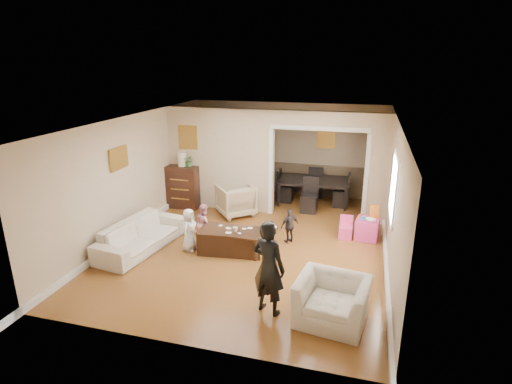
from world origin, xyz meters
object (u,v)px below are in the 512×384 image
(dining_table, at_px, (313,192))
(dresser, at_px, (184,187))
(play_table, at_px, (367,229))
(child_kneel_b, at_px, (205,223))
(adult_person, at_px, (269,267))
(sofa, at_px, (141,235))
(cyan_cup, at_px, (363,218))
(armchair_front, at_px, (332,301))
(armchair_back, at_px, (236,200))
(child_toddler, at_px, (290,226))
(coffee_table, at_px, (231,241))
(coffee_cup, at_px, (235,229))
(table_lamp, at_px, (182,159))
(child_kneel_a, at_px, (189,230))

(dining_table, bearing_deg, dresser, -164.19)
(play_table, bearing_deg, child_kneel_b, -162.19)
(dresser, xyz_separation_m, adult_person, (3.26, -3.99, 0.20))
(sofa, distance_m, cyan_cup, 4.70)
(child_kneel_b, bearing_deg, cyan_cup, -98.96)
(armchair_front, xyz_separation_m, dining_table, (-0.99, 5.12, -0.00))
(cyan_cup, bearing_deg, dining_table, 124.13)
(armchair_back, height_order, cyan_cup, armchair_back)
(dresser, bearing_deg, armchair_back, -6.46)
(armchair_back, relative_size, play_table, 1.79)
(armchair_front, bearing_deg, child_toddler, 121.99)
(coffee_table, bearing_deg, coffee_cup, -26.57)
(sofa, xyz_separation_m, dining_table, (3.02, 3.70, 0.03))
(coffee_table, relative_size, child_toddler, 1.67)
(armchair_back, distance_m, table_lamp, 1.75)
(coffee_cup, bearing_deg, child_kneel_b, 156.37)
(dining_table, bearing_deg, child_toddler, -96.82)
(armchair_back, distance_m, armchair_front, 4.69)
(child_toddler, bearing_deg, dining_table, -139.59)
(dining_table, height_order, child_kneel_b, child_kneel_b)
(sofa, height_order, child_kneel_b, child_kneel_b)
(coffee_cup, height_order, child_kneel_b, child_kneel_b)
(armchair_front, relative_size, adult_person, 0.68)
(coffee_cup, bearing_deg, armchair_back, 107.71)
(child_kneel_a, bearing_deg, sofa, 106.37)
(armchair_back, height_order, armchair_front, armchair_back)
(cyan_cup, xyz_separation_m, adult_person, (-1.33, -3.14, 0.26))
(play_table, distance_m, child_kneel_b, 3.52)
(armchair_front, distance_m, dining_table, 5.22)
(coffee_table, relative_size, coffee_cup, 12.99)
(armchair_front, xyz_separation_m, child_kneel_a, (-3.03, 1.65, 0.11))
(armchair_front, bearing_deg, table_lamp, 144.87)
(sofa, height_order, cyan_cup, sofa)
(coffee_table, bearing_deg, play_table, 27.47)
(adult_person, xyz_separation_m, child_kneel_a, (-2.06, 1.67, -0.31))
(dresser, relative_size, child_kneel_b, 1.31)
(armchair_front, relative_size, child_kneel_a, 1.16)
(cyan_cup, xyz_separation_m, child_toddler, (-1.49, -0.57, -0.12))
(play_table, bearing_deg, armchair_back, 168.82)
(sofa, distance_m, dresser, 2.57)
(child_kneel_b, distance_m, child_toddler, 1.81)
(dresser, xyz_separation_m, child_kneel_b, (1.35, -1.88, -0.13))
(dresser, distance_m, coffee_table, 3.00)
(cyan_cup, relative_size, child_toddler, 0.11)
(play_table, bearing_deg, table_lamp, 170.30)
(sofa, bearing_deg, cyan_cup, -60.42)
(armchair_back, bearing_deg, child_kneel_b, 44.91)
(table_lamp, relative_size, cyan_cup, 4.50)
(coffee_table, bearing_deg, child_kneel_b, 156.80)
(armchair_back, xyz_separation_m, play_table, (3.20, -0.63, -0.16))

